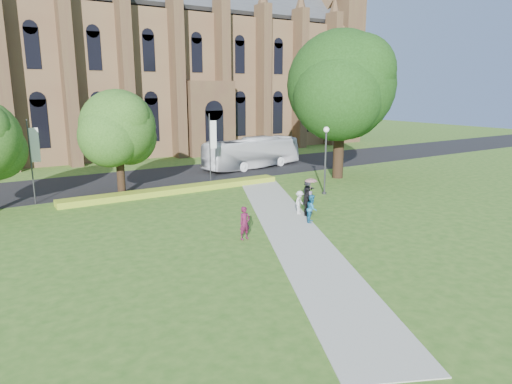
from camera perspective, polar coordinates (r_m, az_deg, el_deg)
ground at (r=26.61m, az=5.47°, el=-4.86°), size 160.00×160.00×0.00m
road at (r=43.64m, az=-10.90°, el=1.93°), size 160.00×10.00×0.02m
footpath at (r=27.36m, az=4.18°, el=-4.29°), size 15.58×28.54×0.04m
flower_hedge at (r=36.68m, az=-9.84°, el=0.28°), size 18.00×1.40×0.45m
cathedral at (r=65.14m, az=-9.65°, el=16.93°), size 52.60×18.25×28.00m
streetlamp at (r=35.49m, az=8.70°, el=4.94°), size 0.44×0.44×5.24m
large_tree at (r=42.20m, az=10.59°, el=12.99°), size 9.60×9.60×13.20m
street_tree_1 at (r=35.87m, az=-16.91°, el=7.72°), size 5.60×5.60×8.05m
banner_pole_0 at (r=39.66m, az=-5.64°, el=5.97°), size 0.70×0.10×6.00m
banner_pole_1 at (r=35.62m, az=-26.17°, el=3.97°), size 0.70×0.10×6.00m
tour_coach at (r=47.21m, az=-0.47°, el=4.91°), size 11.59×4.49×3.15m
pedestrian_0 at (r=24.68m, az=-1.43°, el=-3.90°), size 0.71×0.50×1.82m
pedestrian_1 at (r=28.05m, az=7.00°, el=-2.05°), size 1.06×1.04×1.73m
pedestrian_2 at (r=29.82m, az=5.47°, el=-1.31°), size 1.15×1.00×1.54m
pedestrian_3 at (r=29.45m, az=6.36°, el=-1.21°), size 1.15×0.94×1.84m
pedestrian_4 at (r=29.90m, az=6.67°, el=-1.30°), size 0.89×0.87×1.54m
pedestrian_5 at (r=32.98m, az=6.44°, el=0.16°), size 1.61×1.17×1.68m
parasol at (r=29.83m, az=6.87°, el=0.87°), size 0.98×0.98×0.70m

